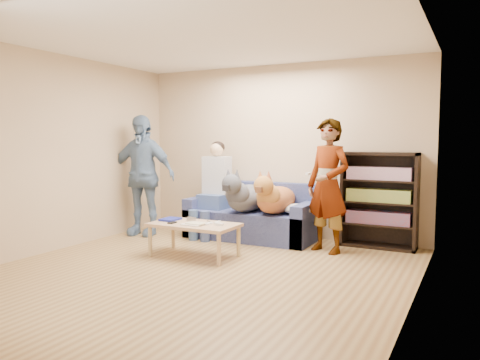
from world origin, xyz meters
The scene contains 26 objects.
ground centered at (0.00, 0.00, 0.00)m, with size 5.00×5.00×0.00m, color olive.
ceiling centered at (0.00, 0.00, 2.60)m, with size 5.00×5.00×0.00m, color white.
wall_back centered at (0.00, 2.50, 1.30)m, with size 4.50×4.50×0.00m, color tan.
wall_left centered at (-2.25, 0.00, 1.30)m, with size 5.00×5.00×0.00m, color tan.
wall_right centered at (2.25, 0.00, 1.30)m, with size 5.00×5.00×0.00m, color tan.
blanket centered at (0.51, 1.98, 0.50)m, with size 0.43×0.36×0.15m, color #BCBCC1.
person_standing_right centered at (1.00, 1.76, 0.87)m, with size 0.64×0.42×1.74m, color gray.
person_standing_left centered at (-1.88, 1.54, 0.92)m, with size 1.08×0.45×1.84m, color #6C8BAD.
held_controller centered at (0.80, 1.56, 1.03)m, with size 0.04×0.12×0.03m, color white.
notebook_blue centered at (-0.82, 0.81, 0.43)m, with size 0.20×0.26×0.03m, color navy.
papers centered at (-0.37, 0.66, 0.43)m, with size 0.26×0.20×0.01m, color silver.
magazine centered at (-0.34, 0.68, 0.44)m, with size 0.22×0.17×0.01m, color beige.
camera_silver centered at (-0.54, 0.88, 0.45)m, with size 0.11×0.06×0.05m, color #ACACB0.
controller_a centered at (-0.14, 0.86, 0.43)m, with size 0.04×0.13×0.03m, color white.
controller_b centered at (-0.06, 0.78, 0.43)m, with size 0.09×0.06×0.03m, color white.
headphone_cup_a centered at (-0.22, 0.74, 0.43)m, with size 0.07×0.07×0.02m, color silver.
headphone_cup_b centered at (-0.22, 0.82, 0.43)m, with size 0.07×0.07×0.02m, color white.
pen_orange centered at (-0.44, 0.60, 0.42)m, with size 0.01×0.01×0.14m, color orange.
pen_black centered at (-0.30, 0.94, 0.42)m, with size 0.01×0.01×0.14m, color black.
wallet centered at (-0.67, 0.64, 0.43)m, with size 0.07×0.12×0.01m, color black.
sofa centered at (-0.25, 2.10, 0.28)m, with size 1.90×0.85×0.82m.
person_seated centered at (-0.85, 1.97, 0.77)m, with size 0.40×0.73×1.47m.
dog_gray centered at (-0.26, 1.85, 0.66)m, with size 0.45×1.27×0.65m.
dog_tan centered at (0.19, 1.88, 0.65)m, with size 0.44×1.18×0.64m.
coffee_table centered at (-0.42, 0.76, 0.37)m, with size 1.10×0.60×0.42m.
bookshelf centered at (1.55, 2.33, 0.68)m, with size 1.00×0.34×1.30m.
Camera 1 is at (2.74, -4.14, 1.48)m, focal length 35.00 mm.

